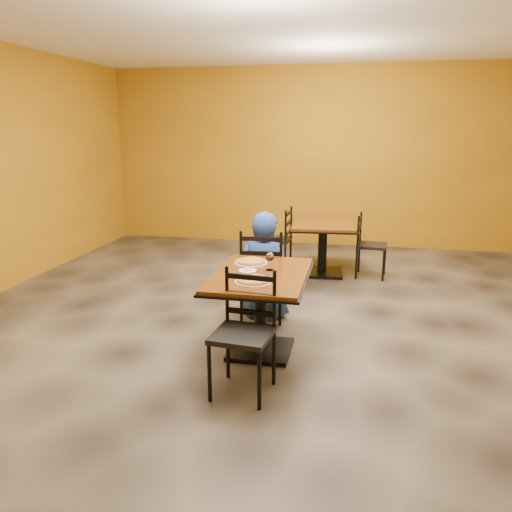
% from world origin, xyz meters
% --- Properties ---
extents(floor, '(7.00, 8.00, 0.01)m').
position_xyz_m(floor, '(0.00, 0.00, 0.00)').
color(floor, black).
rests_on(floor, ground).
extents(ceiling, '(7.00, 8.00, 0.01)m').
position_xyz_m(ceiling, '(0.00, 0.00, 3.00)').
color(ceiling, white).
rests_on(ceiling, ground).
extents(wall_back, '(7.00, 0.01, 3.00)m').
position_xyz_m(wall_back, '(0.00, 4.00, 1.50)').
color(wall_back, '#B27713').
rests_on(wall_back, ground).
extents(table_main, '(0.83, 1.23, 0.75)m').
position_xyz_m(table_main, '(0.00, -0.50, 0.56)').
color(table_main, '#5B310E').
rests_on(table_main, floor).
extents(table_second, '(0.94, 1.32, 0.75)m').
position_xyz_m(table_second, '(0.36, 2.14, 0.56)').
color(table_second, '#5B310E').
rests_on(table_second, floor).
extents(chair_main_near, '(0.47, 0.47, 0.95)m').
position_xyz_m(chair_main_near, '(0.00, -1.24, 0.47)').
color(chair_main_near, black).
rests_on(chair_main_near, floor).
extents(chair_main_far, '(0.48, 0.48, 0.99)m').
position_xyz_m(chair_main_far, '(-0.14, 0.34, 0.49)').
color(chair_main_far, black).
rests_on(chair_main_far, floor).
extents(chair_second_left, '(0.44, 0.44, 0.91)m').
position_xyz_m(chair_second_left, '(-0.31, 2.14, 0.46)').
color(chair_second_left, black).
rests_on(chair_second_left, floor).
extents(chair_second_right, '(0.43, 0.43, 0.87)m').
position_xyz_m(chair_second_right, '(1.02, 2.14, 0.43)').
color(chair_second_right, black).
rests_on(chair_second_right, floor).
extents(diner, '(0.65, 0.50, 1.15)m').
position_xyz_m(diner, '(-0.14, 0.41, 0.58)').
color(diner, navy).
rests_on(diner, floor).
extents(plate_main, '(0.31, 0.31, 0.01)m').
position_xyz_m(plate_main, '(-0.01, -0.77, 0.76)').
color(plate_main, white).
rests_on(plate_main, table_main).
extents(pizza_main, '(0.28, 0.28, 0.02)m').
position_xyz_m(pizza_main, '(-0.01, -0.77, 0.77)').
color(pizza_main, '#7D2F09').
rests_on(pizza_main, plate_main).
extents(plate_far, '(0.31, 0.31, 0.01)m').
position_xyz_m(plate_far, '(-0.15, -0.20, 0.76)').
color(plate_far, white).
rests_on(plate_far, table_main).
extents(pizza_far, '(0.28, 0.28, 0.02)m').
position_xyz_m(pizza_far, '(-0.15, -0.20, 0.77)').
color(pizza_far, gold).
rests_on(pizza_far, plate_far).
extents(side_plate, '(0.16, 0.16, 0.01)m').
position_xyz_m(side_plate, '(-0.13, -0.47, 0.76)').
color(side_plate, white).
rests_on(side_plate, table_main).
extents(dip, '(0.09, 0.09, 0.01)m').
position_xyz_m(dip, '(-0.13, -0.47, 0.76)').
color(dip, '#A58E50').
rests_on(dip, side_plate).
extents(wine_glass, '(0.08, 0.08, 0.18)m').
position_xyz_m(wine_glass, '(0.06, -0.39, 0.84)').
color(wine_glass, white).
rests_on(wine_glass, table_main).
extents(fork, '(0.03, 0.19, 0.00)m').
position_xyz_m(fork, '(-0.16, -0.69, 0.75)').
color(fork, silver).
rests_on(fork, table_main).
extents(knife, '(0.13, 0.18, 0.00)m').
position_xyz_m(knife, '(0.32, -0.76, 0.75)').
color(knife, silver).
rests_on(knife, table_main).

